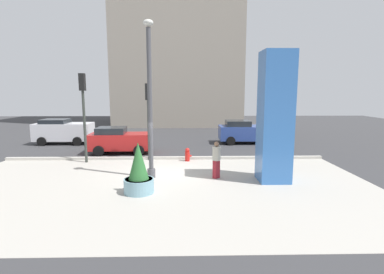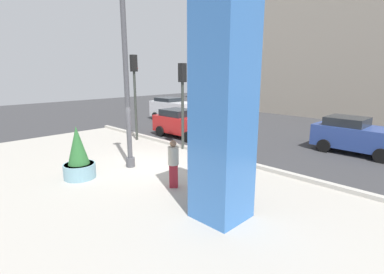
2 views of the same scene
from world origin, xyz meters
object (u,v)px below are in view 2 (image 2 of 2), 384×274
(car_curb_east, at_px, (173,109))
(pedestrian_crossing, at_px, (173,162))
(lamp_post, at_px, (127,86))
(car_far_lane, at_px, (183,123))
(art_pillar_blue, at_px, (223,117))
(traffic_light_far_side, at_px, (135,84))
(car_curb_west, at_px, (357,136))
(fire_hydrant, at_px, (210,151))
(potted_plant_near_right, at_px, (79,157))
(traffic_light_corner, at_px, (183,92))

(car_curb_east, distance_m, pedestrian_crossing, 13.95)
(lamp_post, relative_size, car_far_lane, 1.75)
(art_pillar_blue, bearing_deg, car_far_lane, 142.57)
(lamp_post, relative_size, art_pillar_blue, 1.24)
(lamp_post, xyz_separation_m, art_pillar_blue, (5.33, -0.60, -0.57))
(traffic_light_far_side, distance_m, car_curb_west, 11.77)
(fire_hydrant, bearing_deg, traffic_light_far_side, -178.41)
(lamp_post, relative_size, potted_plant_near_right, 3.46)
(fire_hydrant, relative_size, car_curb_west, 0.19)
(car_far_lane, height_order, pedestrian_crossing, pedestrian_crossing)
(traffic_light_corner, bearing_deg, traffic_light_far_side, -171.60)
(art_pillar_blue, distance_m, traffic_light_far_side, 9.91)
(fire_hydrant, bearing_deg, traffic_light_corner, 170.91)
(traffic_light_far_side, xyz_separation_m, pedestrian_crossing, (6.80, -3.17, -2.28))
(fire_hydrant, height_order, car_curb_east, car_curb_east)
(art_pillar_blue, relative_size, car_far_lane, 1.41)
(potted_plant_near_right, height_order, pedestrian_crossing, potted_plant_near_right)
(potted_plant_near_right, xyz_separation_m, car_far_lane, (-2.34, 7.50, 0.04))
(traffic_light_corner, xyz_separation_m, car_far_lane, (-2.07, 1.97, -2.07))
(potted_plant_near_right, bearing_deg, traffic_light_far_side, 125.91)
(fire_hydrant, distance_m, car_curb_west, 7.26)
(fire_hydrant, xyz_separation_m, traffic_light_far_side, (-5.54, -0.15, 2.84))
(car_curb_west, height_order, pedestrian_crossing, car_curb_west)
(lamp_post, xyz_separation_m, car_far_lane, (-2.58, 5.45, -2.50))
(traffic_light_far_side, bearing_deg, lamp_post, -37.55)
(pedestrian_crossing, bearing_deg, potted_plant_near_right, -149.33)
(lamp_post, xyz_separation_m, traffic_light_corner, (-0.51, 3.49, -0.43))
(car_far_lane, xyz_separation_m, pedestrian_crossing, (5.50, -5.63, 0.09))
(potted_plant_near_right, xyz_separation_m, car_curb_west, (6.22, 11.00, 0.07))
(car_far_lane, relative_size, pedestrian_crossing, 2.35)
(car_curb_east, bearing_deg, car_curb_west, -0.41)
(pedestrian_crossing, bearing_deg, art_pillar_blue, -9.94)
(car_far_lane, bearing_deg, art_pillar_blue, -37.43)
(potted_plant_near_right, height_order, car_curb_west, potted_plant_near_right)
(traffic_light_far_side, relative_size, pedestrian_crossing, 2.88)
(art_pillar_blue, relative_size, fire_hydrant, 7.35)
(traffic_light_corner, xyz_separation_m, pedestrian_crossing, (3.42, -3.67, -1.98))
(car_curb_west, bearing_deg, traffic_light_far_side, -148.86)
(lamp_post, distance_m, pedestrian_crossing, 3.78)
(car_curb_east, bearing_deg, lamp_post, -50.19)
(art_pillar_blue, bearing_deg, car_curb_east, 143.14)
(art_pillar_blue, distance_m, traffic_light_corner, 7.13)
(potted_plant_near_right, bearing_deg, car_curb_east, 123.34)
(lamp_post, bearing_deg, art_pillar_blue, -6.44)
(car_curb_east, height_order, pedestrian_crossing, car_curb_east)
(car_far_lane, relative_size, car_curb_west, 0.99)
(lamp_post, distance_m, traffic_light_corner, 3.55)
(lamp_post, bearing_deg, traffic_light_corner, 98.28)
(art_pillar_blue, bearing_deg, car_curb_west, 86.10)
(fire_hydrant, xyz_separation_m, car_curb_west, (4.33, 5.81, 0.50))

